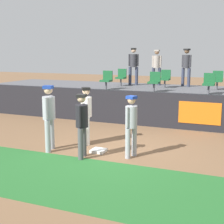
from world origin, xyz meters
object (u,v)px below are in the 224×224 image
at_px(first_base, 99,151).
at_px(seat_back_center, 165,78).
at_px(player_runner_visitor, 131,122).
at_px(spectator_casual, 133,64).
at_px(seat_front_left, 107,79).
at_px(spectator_hooded, 157,65).
at_px(seat_front_right, 209,83).
at_px(player_coach_visitor, 49,113).
at_px(seat_front_center, 154,81).
at_px(seat_back_right, 217,79).
at_px(spectator_capped, 186,65).
at_px(player_umpire, 82,121).
at_px(player_fielder_home, 86,112).
at_px(seat_back_left, 121,76).

height_order(first_base, seat_back_center, seat_back_center).
relative_size(player_runner_visitor, spectator_casual, 0.90).
xyz_separation_m(seat_front_left, spectator_hooded, (1.52, 2.83, 0.56)).
height_order(seat_front_right, spectator_hooded, spectator_hooded).
xyz_separation_m(player_coach_visitor, seat_front_center, (1.52, 5.68, 0.54)).
distance_m(seat_back_right, spectator_capped, 1.87).
bearing_deg(seat_front_left, seat_front_center, 0.00).
xyz_separation_m(player_umpire, seat_back_center, (0.37, 7.70, 0.63)).
height_order(player_umpire, seat_back_right, seat_back_right).
height_order(seat_front_right, seat_back_right, same).
bearing_deg(spectator_hooded, player_umpire, 94.17).
height_order(seat_back_right, spectator_casual, spectator_casual).
height_order(seat_front_center, spectator_casual, spectator_casual).
xyz_separation_m(player_fielder_home, seat_back_left, (-1.33, 6.42, 0.62)).
distance_m(player_umpire, seat_front_left, 6.22).
bearing_deg(player_umpire, player_runner_visitor, 103.40).
bearing_deg(player_fielder_home, spectator_casual, 152.01).
relative_size(seat_back_left, spectator_casual, 0.45).
relative_size(first_base, spectator_hooded, 0.23).
bearing_deg(player_fielder_home, seat_back_left, 156.40).
bearing_deg(seat_front_left, player_fielder_home, -73.87).
distance_m(player_umpire, spectator_hooded, 8.82).
height_order(player_coach_visitor, spectator_casual, spectator_casual).
height_order(seat_back_right, seat_front_left, same).
bearing_deg(player_coach_visitor, player_fielder_home, 133.88).
bearing_deg(spectator_capped, seat_front_left, 61.87).
distance_m(player_coach_visitor, seat_front_right, 6.83).
xyz_separation_m(player_umpire, seat_back_right, (2.73, 7.70, 0.63)).
xyz_separation_m(seat_back_center, spectator_hooded, (-0.71, 1.03, 0.56)).
distance_m(player_fielder_home, seat_back_left, 6.58).
bearing_deg(spectator_capped, player_coach_visitor, 94.79).
relative_size(player_umpire, spectator_casual, 0.93).
bearing_deg(seat_back_left, first_base, -73.93).
relative_size(player_umpire, seat_front_left, 2.07).
relative_size(seat_back_left, spectator_capped, 0.46).
bearing_deg(spectator_casual, seat_back_right, 158.51).
bearing_deg(seat_back_right, player_coach_visitor, -117.61).
distance_m(seat_front_left, spectator_hooded, 3.26).
xyz_separation_m(seat_back_center, seat_back_left, (-2.22, -0.00, -0.00)).
relative_size(seat_back_center, seat_front_left, 1.00).
height_order(first_base, spectator_casual, spectator_casual).
distance_m(player_coach_visitor, seat_front_center, 5.90).
bearing_deg(first_base, player_coach_visitor, -163.44).
xyz_separation_m(player_umpire, seat_front_center, (0.34, 5.90, 0.63)).
bearing_deg(player_fielder_home, spectator_hooded, 143.30).
relative_size(seat_front_right, seat_front_left, 1.00).
relative_size(player_umpire, seat_front_right, 2.07).
distance_m(first_base, seat_front_right, 6.00).
relative_size(seat_front_right, seat_back_left, 1.00).
distance_m(player_umpire, seat_back_right, 8.20).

